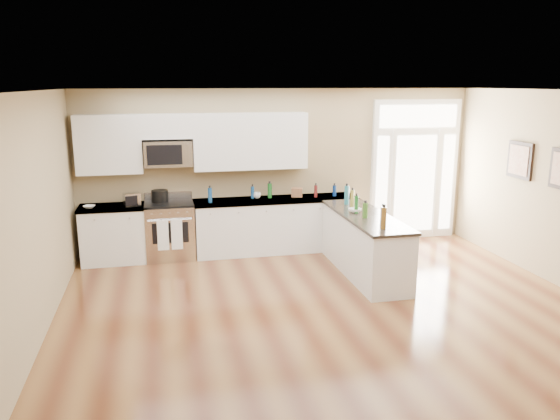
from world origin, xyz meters
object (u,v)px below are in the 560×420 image
object	(u,v)px
stockpot	(160,196)
toaster_oven	(132,199)
peninsula_cabinet	(364,246)
kitchen_range	(170,230)

from	to	relation	value
stockpot	toaster_oven	xyz separation A→B (m)	(-0.45, -0.16, -0.01)
toaster_oven	peninsula_cabinet	bearing A→B (deg)	-38.36
kitchen_range	toaster_oven	size ratio (longest dim) A/B	4.34
peninsula_cabinet	kitchen_range	world-z (taller)	kitchen_range
stockpot	kitchen_range	bearing A→B (deg)	-37.35
kitchen_range	toaster_oven	xyz separation A→B (m)	(-0.59, -0.06, 0.57)
peninsula_cabinet	toaster_oven	bearing A→B (deg)	158.28
peninsula_cabinet	stockpot	size ratio (longest dim) A/B	8.39
peninsula_cabinet	toaster_oven	size ratio (longest dim) A/B	9.33
kitchen_range	stockpot	bearing A→B (deg)	142.65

